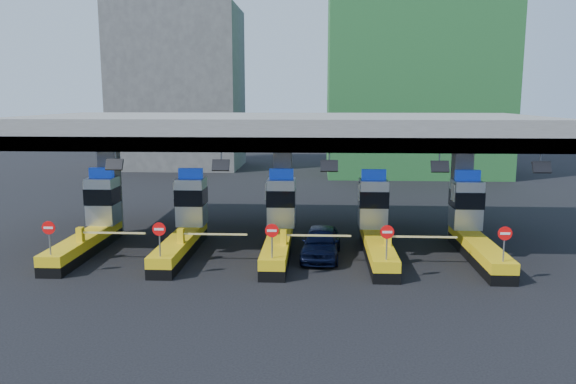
{
  "coord_description": "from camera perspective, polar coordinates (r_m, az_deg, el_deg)",
  "views": [
    {
      "loc": [
        1.97,
        -28.41,
        7.97
      ],
      "look_at": [
        0.46,
        0.0,
        3.18
      ],
      "focal_mm": 35.0,
      "sensor_mm": 36.0,
      "label": 1
    }
  ],
  "objects": [
    {
      "name": "ground",
      "position": [
        29.57,
        -0.89,
        -6.09
      ],
      "size": [
        120.0,
        120.0,
        0.0
      ],
      "primitive_type": "plane",
      "color": "black",
      "rests_on": "ground"
    },
    {
      "name": "toll_lane_center",
      "position": [
        29.5,
        -0.86,
        -3.33
      ],
      "size": [
        4.43,
        8.0,
        4.16
      ],
      "color": "black",
      "rests_on": "ground"
    },
    {
      "name": "toll_lane_far_left",
      "position": [
        31.78,
        -19.18,
        -2.93
      ],
      "size": [
        4.43,
        8.0,
        4.16
      ],
      "color": "black",
      "rests_on": "ground"
    },
    {
      "name": "van",
      "position": [
        28.36,
        3.37,
        -5.14
      ],
      "size": [
        2.18,
        4.73,
        1.57
      ],
      "primitive_type": "imported",
      "rotation": [
        0.0,
        0.0,
        -0.07
      ],
      "color": "black",
      "rests_on": "ground"
    },
    {
      "name": "toll_canopy",
      "position": [
        31.4,
        -0.55,
        6.19
      ],
      "size": [
        28.0,
        12.09,
        7.0
      ],
      "color": "slate",
      "rests_on": "ground"
    },
    {
      "name": "toll_lane_right",
      "position": [
        29.59,
        8.87,
        -3.4
      ],
      "size": [
        4.43,
        8.0,
        4.16
      ],
      "color": "black",
      "rests_on": "ground"
    },
    {
      "name": "bg_building_concrete",
      "position": [
        66.37,
        -11.05,
        10.26
      ],
      "size": [
        14.0,
        10.0,
        18.0
      ],
      "primitive_type": "cube",
      "color": "#4C4C49",
      "rests_on": "ground"
    },
    {
      "name": "toll_lane_left",
      "position": [
        30.25,
        -10.36,
        -3.16
      ],
      "size": [
        4.43,
        8.0,
        4.16
      ],
      "color": "black",
      "rests_on": "ground"
    },
    {
      "name": "bg_building_scaffold",
      "position": [
        61.54,
        12.86,
        14.94
      ],
      "size": [
        18.0,
        12.0,
        28.0
      ],
      "primitive_type": "cube",
      "color": "#1E5926",
      "rests_on": "ground"
    },
    {
      "name": "toll_lane_far_right",
      "position": [
        30.51,
        18.27,
        -3.38
      ],
      "size": [
        4.43,
        8.0,
        4.16
      ],
      "color": "black",
      "rests_on": "ground"
    }
  ]
}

